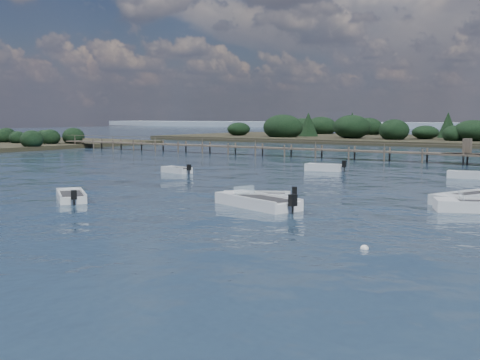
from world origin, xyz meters
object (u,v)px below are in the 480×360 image
Objects in this scene: dinghy_mid_white_a at (257,204)px; dinghy_extra_a at (257,200)px; tender_far_grey at (177,171)px; jetty at (259,148)px; dinghy_mid_grey at (71,198)px; tender_far_grey_b at (467,176)px; tender_far_white at (324,169)px; dinghy_extra_b at (467,200)px.

dinghy_extra_a is at bearing 123.33° from dinghy_mid_white_a.
tender_far_grey is at bearing 143.99° from dinghy_extra_a.
jetty reaches higher than dinghy_extra_a.
dinghy_mid_grey is 43.32m from jetty.
tender_far_white is at bearing -178.10° from tender_far_grey_b.
jetty is at bearing 107.37° from dinghy_mid_grey.
dinghy_extra_b is at bearing 41.06° from dinghy_mid_white_a.
dinghy_mid_grey is 23.32m from dinghy_extra_b.
tender_far_white is at bearing 105.78° from dinghy_extra_a.
dinghy_extra_a is (9.70, 5.48, 0.02)m from dinghy_mid_grey.
jetty is at bearing 122.30° from dinghy_mid_white_a.
jetty is at bearing 122.26° from dinghy_extra_a.
dinghy_extra_a is 0.06× the size of jetty.
dinghy_extra_b is 0.90× the size of dinghy_mid_white_a.
dinghy_mid_grey is at bearing -121.88° from tender_far_grey_b.
tender_far_grey_b reaches higher than dinghy_mid_grey.
tender_far_white reaches higher than dinghy_mid_grey.
tender_far_grey_b is 0.66× the size of dinghy_extra_b.
dinghy_extra_a is 21.40m from tender_far_white.
dinghy_extra_b reaches higher than tender_far_grey.
tender_far_white is at bearing 107.10° from dinghy_mid_white_a.
dinghy_mid_white_a is at bearing -37.69° from tender_far_grey.
dinghy_extra_b is 44.01m from jetty.
dinghy_mid_grey is at bearing -70.29° from tender_far_grey.
tender_far_grey is (-26.01, 4.85, -0.01)m from dinghy_extra_b.
dinghy_mid_white_a is at bearing -56.67° from dinghy_extra_a.
dinghy_extra_b is (3.47, -14.40, 0.00)m from tender_far_grey_b.
jetty is at bearing 138.34° from dinghy_extra_b.
dinghy_extra_a is 1.23× the size of tender_far_grey.
dinghy_extra_b is at bearing -10.56° from tender_far_grey.
tender_far_grey is at bearing 169.44° from dinghy_extra_b.
jetty reaches higher than tender_far_white.
dinghy_mid_grey is 0.06× the size of jetty.
tender_far_grey_b is at bearing 22.97° from tender_far_grey.
dinghy_mid_white_a is at bearing -72.90° from tender_far_white.
dinghy_mid_white_a reaches higher than tender_far_grey.
dinghy_mid_white_a is at bearing -104.48° from tender_far_grey_b.
tender_far_grey_b reaches higher than tender_far_grey.
jetty is (-29.41, 14.85, 0.82)m from tender_far_grey_b.
dinghy_extra_b is at bearing 31.22° from dinghy_mid_grey.
dinghy_extra_b is 12.30m from dinghy_mid_white_a.
tender_far_grey_b is 22.08m from dinghy_extra_a.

